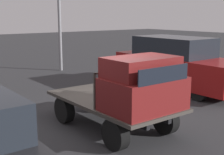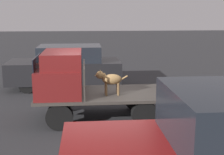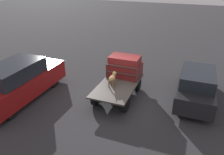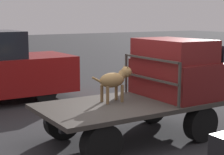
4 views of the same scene
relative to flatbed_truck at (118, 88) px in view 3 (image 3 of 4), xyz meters
The scene contains 7 objects.
ground_plane 0.55m from the flatbed_truck, ahead, with size 80.00×80.00×0.00m, color #2D2D30.
flatbed_truck is the anchor object (origin of this frame).
truck_cab 1.34m from the flatbed_truck, ahead, with size 1.20×1.73×1.18m.
truck_headboard 0.88m from the flatbed_truck, ahead, with size 0.04×1.73×0.83m.
dog 0.71m from the flatbed_truck, 135.58° to the left, with size 0.91×0.29×0.70m.
parked_sedan 3.96m from the flatbed_truck, 72.65° to the right, with size 4.37×1.73×1.68m.
parked_pickup_far 5.06m from the flatbed_truck, 112.59° to the left, with size 5.28×1.96×1.99m.
Camera 3 is at (-9.40, -3.36, 5.98)m, focal length 35.00 mm.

